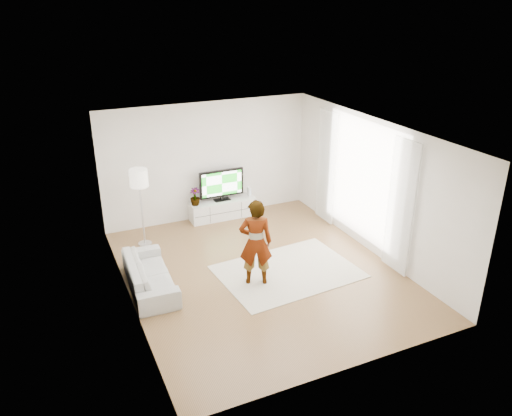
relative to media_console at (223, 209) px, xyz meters
name	(u,v)px	position (x,y,z in m)	size (l,w,h in m)	color
floor	(261,272)	(-0.26, -2.76, -0.23)	(6.00, 6.00, 0.00)	olive
ceiling	(262,132)	(-0.26, -2.76, 2.57)	(6.00, 6.00, 0.00)	white
wall_left	(124,231)	(-2.76, -2.76, 1.17)	(0.02, 6.00, 2.80)	white
wall_right	(373,187)	(2.24, -2.76, 1.17)	(0.02, 6.00, 2.80)	white
wall_back	(208,161)	(-0.26, 0.24, 1.17)	(5.00, 0.02, 2.80)	white
wall_front	(356,286)	(-0.26, -5.76, 1.17)	(5.00, 0.02, 2.80)	white
window	(363,180)	(2.22, -2.46, 1.22)	(0.01, 2.60, 2.50)	white
curtain_near	(401,207)	(2.14, -3.76, 1.12)	(0.04, 0.70, 2.60)	white
curtain_far	(327,167)	(2.14, -1.16, 1.12)	(0.04, 0.70, 2.60)	white
media_console	(223,209)	(0.00, 0.00, 0.00)	(1.60, 0.46, 0.45)	white
television	(222,184)	(0.00, 0.03, 0.64)	(1.09, 0.21, 0.76)	black
game_console	(249,192)	(0.70, 0.00, 0.33)	(0.05, 0.16, 0.22)	white
potted_plant	(195,197)	(-0.68, 0.00, 0.43)	(0.23, 0.23, 0.42)	#3F7238
rug	(288,272)	(0.23, -2.96, -0.22)	(2.61, 1.88, 0.01)	beige
player	(256,242)	(-0.51, -3.06, 0.62)	(0.61, 0.40, 1.66)	#334772
sofa	(150,274)	(-2.35, -2.41, 0.05)	(1.90, 0.74, 0.55)	silver
floor_lamp	(139,181)	(-2.05, -0.61, 1.22)	(0.38, 0.38, 1.71)	silver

